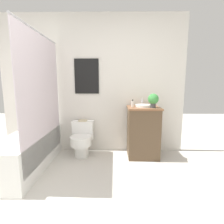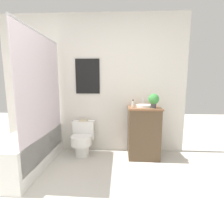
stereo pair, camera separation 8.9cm
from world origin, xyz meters
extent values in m
cube|color=silver|center=(0.00, 1.91, 1.25)|extent=(3.36, 0.05, 2.50)
cube|color=black|center=(-0.10, 1.87, 1.41)|extent=(0.44, 0.02, 0.62)
cube|color=silver|center=(-0.10, 1.87, 1.41)|extent=(0.41, 0.01, 0.59)
cube|color=white|center=(-0.91, 1.14, 0.26)|extent=(0.55, 1.48, 0.52)
cube|color=silver|center=(-0.64, 1.14, 1.06)|extent=(0.01, 1.36, 1.77)
cylinder|color=#B7B7BC|center=(-0.64, 1.14, 1.97)|extent=(0.02, 1.36, 0.02)
cylinder|color=white|center=(-0.18, 1.58, 0.11)|extent=(0.24, 0.24, 0.22)
cylinder|color=white|center=(-0.18, 1.53, 0.29)|extent=(0.36, 0.36, 0.14)
cylinder|color=white|center=(-0.18, 1.53, 0.37)|extent=(0.37, 0.37, 0.02)
cube|color=white|center=(-0.18, 1.75, 0.42)|extent=(0.38, 0.15, 0.31)
cube|color=white|center=(-0.18, 1.75, 0.59)|extent=(0.39, 0.16, 0.02)
cube|color=brown|center=(0.90, 1.62, 0.43)|extent=(0.52, 0.47, 0.85)
cube|color=brown|center=(0.90, 1.62, 0.87)|extent=(0.55, 0.50, 0.03)
cylinder|color=white|center=(0.90, 1.64, 0.90)|extent=(0.29, 0.29, 0.04)
cylinder|color=silver|center=(0.90, 1.80, 0.95)|extent=(0.02, 0.02, 0.13)
cylinder|color=silver|center=(0.71, 1.61, 0.93)|extent=(0.05, 0.05, 0.10)
cylinder|color=black|center=(0.71, 1.61, 1.00)|extent=(0.02, 0.02, 0.03)
cylinder|color=#4C4C51|center=(1.04, 1.52, 0.92)|extent=(0.09, 0.09, 0.08)
sphere|color=#3D8E42|center=(1.04, 1.52, 1.03)|extent=(0.18, 0.18, 0.18)
cube|color=beige|center=(-0.18, 1.75, 0.61)|extent=(0.14, 0.12, 0.02)
camera|label=1|loc=(0.40, -1.35, 1.28)|focal=28.00mm
camera|label=2|loc=(0.49, -1.35, 1.28)|focal=28.00mm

